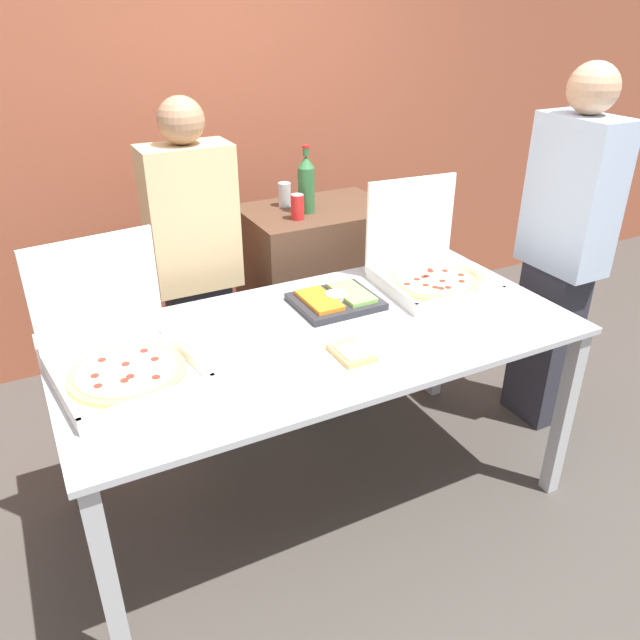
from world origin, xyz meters
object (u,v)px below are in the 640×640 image
Objects in this scene: soda_bottle at (306,184)px; soda_can_silver at (285,194)px; veggie_tray at (336,300)px; paper_plate_front_left at (351,354)px; person_guest_cap at (196,271)px; pizza_box_near_left at (119,353)px; soda_can_colored at (297,207)px; pizza_box_far_left at (427,267)px; person_guest_plaid at (562,250)px.

soda_can_silver is at bearing 110.57° from soda_bottle.
paper_plate_front_left is at bearing -111.22° from veggie_tray.
pizza_box_near_left is at bearing 55.92° from person_guest_cap.
veggie_tray is at bearing -100.44° from soda_can_colored.
soda_bottle reaches higher than soda_can_colored.
pizza_box_near_left is 1.41m from soda_bottle.
pizza_box_far_left is 4.01× the size of soda_can_colored.
person_guest_plaid is (1.04, -0.74, -0.16)m from soda_can_colored.
soda_can_colored is (-0.37, 0.59, 0.17)m from pizza_box_far_left.
pizza_box_far_left is at bearing -58.40° from soda_can_colored.
soda_can_colored is at bearing 75.07° from paper_plate_front_left.
pizza_box_near_left is at bearing 89.73° from person_guest_plaid.
person_guest_cap is at bearing 105.14° from paper_plate_front_left.
soda_can_silver is at bearing 81.60° from soda_can_colored.
pizza_box_near_left is 4.17× the size of soda_can_silver.
person_guest_plaid is at bearing -7.95° from pizza_box_far_left.
person_guest_cap reaches higher than veggie_tray.
soda_can_silver is at bearing 80.12° from veggie_tray.
person_guest_plaid reaches higher than veggie_tray.
person_guest_cap is (-0.57, -0.23, -0.23)m from soda_can_silver.
pizza_box_far_left is 0.76m from paper_plate_front_left.
soda_can_silver is at bearing 76.24° from paper_plate_front_left.
person_guest_plaid is (0.68, -0.15, 0.01)m from pizza_box_far_left.
veggie_tray is at bearing -99.88° from soda_can_silver.
soda_can_silver is 1.41m from person_guest_plaid.
pizza_box_near_left is 0.29× the size of person_guest_plaid.
soda_bottle reaches higher than soda_can_silver.
veggie_tray is 0.21× the size of person_guest_cap.
pizza_box_near_left is 2.39× the size of paper_plate_front_left.
pizza_box_far_left is at bearing -67.63° from soda_bottle.
person_guest_cap is at bearing 151.39° from pizza_box_far_left.
person_guest_cap reaches higher than soda_can_silver.
pizza_box_far_left reaches higher than paper_plate_front_left.
person_guest_plaid reaches higher than soda_can_silver.
person_guest_cap reaches higher than soda_can_colored.
person_guest_cap is (-0.63, -0.08, -0.32)m from soda_bottle.
soda_bottle is (-0.28, 0.67, 0.26)m from pizza_box_far_left.
pizza_box_far_left is 1.08m from person_guest_cap.
soda_can_silver is (0.30, 1.23, 0.24)m from paper_plate_front_left.
pizza_box_far_left is 1.48× the size of soda_bottle.
pizza_box_far_left reaches higher than soda_can_silver.
soda_can_silver and soda_can_colored have the same top height.
pizza_box_near_left is 0.93m from veggie_tray.
veggie_tray is 0.77m from soda_bottle.
soda_bottle is 2.72× the size of soda_can_silver.
pizza_box_far_left is 0.72m from soda_can_colored.
pizza_box_near_left is 1.54× the size of soda_bottle.
soda_bottle is 0.18m from soda_can_silver.
person_guest_cap is at bearing 125.79° from veggie_tray.
soda_bottle is at bearing 28.85° from pizza_box_near_left.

